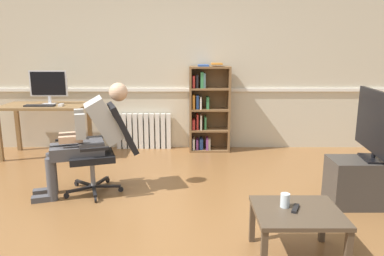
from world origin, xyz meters
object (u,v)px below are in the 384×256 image
keyboard (39,106)px  computer_mouse (61,105)px  office_chair (105,145)px  spare_remote (295,208)px  tv_screen (377,124)px  coffee_table (297,217)px  imac_monitor (48,85)px  person_seated (88,135)px  bookshelf (207,109)px  computer_desk (45,112)px  radiator (144,131)px  drinking_glass (285,200)px  tv_stand (370,182)px

keyboard → computer_mouse: computer_mouse is taller
office_chair → spare_remote: bearing=33.5°
tv_screen → coffee_table: bearing=139.9°
office_chair → tv_screen: 2.78m
computer_mouse → coffee_table: 3.71m
imac_monitor → coffee_table: 4.05m
coffee_table → person_seated: bearing=145.4°
imac_monitor → bookshelf: (2.30, 0.21, -0.39)m
computer_desk → person_seated: (1.02, -1.41, 0.00)m
radiator → tv_screen: (2.55, -2.13, 0.56)m
imac_monitor → person_seated: bearing=-57.0°
radiator → spare_remote: bearing=-63.8°
computer_desk → person_seated: 1.74m
keyboard → bookshelf: bookshelf is taller
keyboard → office_chair: office_chair is taller
keyboard → office_chair: (1.19, -1.22, -0.24)m
drinking_glass → bookshelf: bearing=99.1°
coffee_table → drinking_glass: bearing=145.4°
drinking_glass → imac_monitor: bearing=135.4°
imac_monitor → spare_remote: 4.02m
computer_mouse → tv_screen: 3.98m
spare_remote → imac_monitor: bearing=-20.0°
keyboard → person_seated: 1.64m
keyboard → tv_stand: (3.92, -1.60, -0.53)m
imac_monitor → office_chair: imac_monitor is taller
radiator → person_seated: bearing=-100.9°
drinking_glass → tv_screen: bearing=39.8°
keyboard → office_chair: bearing=-45.6°
computer_mouse → tv_stand: computer_mouse is taller
tv_screen → drinking_glass: size_ratio=9.66×
drinking_glass → computer_mouse: bearing=135.0°
keyboard → person_seated: person_seated is taller
computer_mouse → office_chair: size_ratio=0.10×
computer_mouse → person_seated: 1.49m
computer_mouse → office_chair: 1.55m
drinking_glass → person_seated: bearing=145.3°
radiator → drinking_glass: bearing=-64.5°
coffee_table → imac_monitor: bearing=135.6°
drinking_glass → spare_remote: bearing=-33.2°
keyboard → computer_mouse: 0.29m
office_chair → spare_remote: (1.71, -1.34, -0.12)m
computer_desk → radiator: bearing=16.0°
computer_desk → coffee_table: bearing=-43.1°
imac_monitor → computer_mouse: bearing=-40.6°
keyboard → spare_remote: size_ratio=2.75×
keyboard → office_chair: 1.72m
computer_mouse → drinking_glass: (2.54, -2.54, -0.33)m
radiator → spare_remote: (1.52, -3.09, 0.12)m
computer_desk → tv_screen: size_ratio=1.15×
tv_stand → tv_screen: 0.59m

